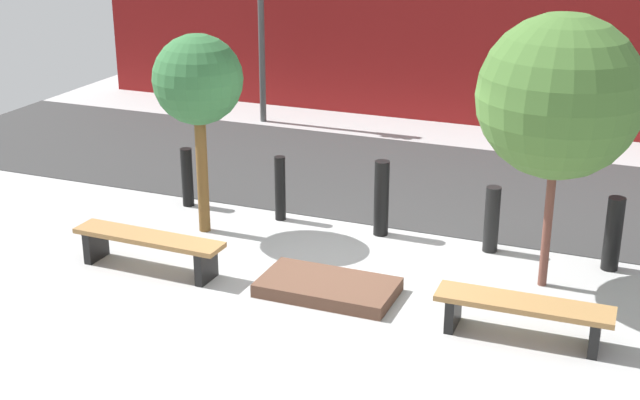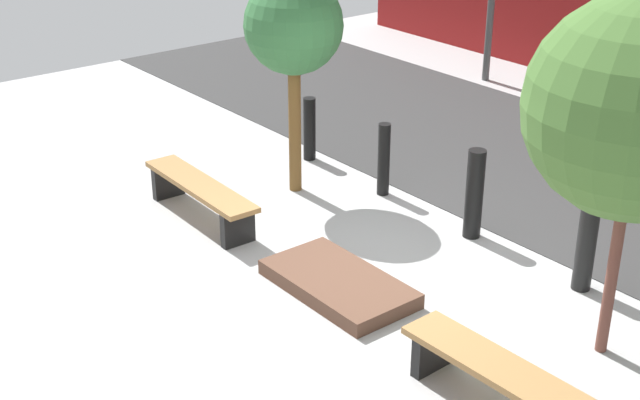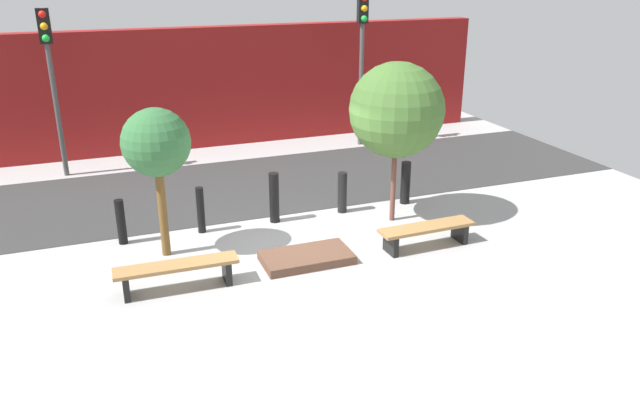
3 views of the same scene
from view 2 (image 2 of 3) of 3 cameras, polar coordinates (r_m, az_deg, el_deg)
name	(u,v)px [view 2 (image 2 of 3)]	position (r m, az deg, el deg)	size (l,w,h in m)	color
ground_plane	(383,272)	(9.26, 4.06, -4.62)	(18.00, 18.00, 0.00)	#A5A5A5
road_strip	(595,185)	(11.78, 17.19, 0.95)	(18.00, 4.07, 0.01)	#323232
bench_left	(200,193)	(10.32, -7.67, 0.46)	(1.95, 0.44, 0.45)	black
bench_right	(501,378)	(7.31, 11.50, -11.12)	(1.83, 0.47, 0.42)	black
planter_bed	(338,284)	(8.88, 1.19, -5.37)	(1.56, 0.85, 0.16)	brown
tree_behind_left_bench	(294,27)	(10.48, -1.70, 11.00)	(1.17, 1.17, 2.66)	brown
tree_behind_right_bench	(638,108)	(7.45, 19.69, 5.58)	(1.83, 1.83, 3.19)	brown
bollard_far_left	(309,129)	(11.92, -0.68, 4.57)	(0.17, 0.17, 0.86)	black
bollard_left	(384,159)	(10.86, 4.10, 2.61)	(0.15, 0.15, 0.91)	black
bollard_center	(474,194)	(9.89, 9.85, 0.38)	(0.20, 0.20, 1.03)	black
bollard_right	(586,250)	(9.13, 16.63, -3.07)	(0.19, 0.19, 0.87)	black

